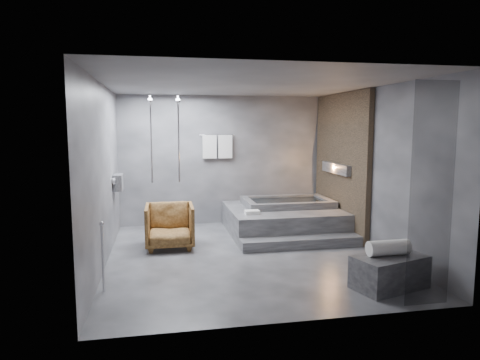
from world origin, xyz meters
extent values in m
plane|color=#333335|center=(0.00, 0.00, 0.00)|extent=(5.00, 5.00, 0.00)
cube|color=#555558|center=(0.00, 0.00, 2.80)|extent=(4.50, 5.00, 0.04)
cube|color=#3E3E44|center=(0.00, 2.50, 1.40)|extent=(4.50, 0.04, 2.80)
cube|color=#3E3E44|center=(0.00, -2.50, 1.40)|extent=(4.50, 0.04, 2.80)
cube|color=#3E3E44|center=(-2.25, 0.00, 1.40)|extent=(0.04, 5.00, 2.80)
cube|color=#3E3E44|center=(2.25, 0.00, 1.40)|extent=(0.04, 5.00, 2.80)
cube|color=#836A4C|center=(2.19, 1.25, 1.40)|extent=(0.10, 2.40, 2.78)
cube|color=#FF9938|center=(2.11, 1.25, 1.30)|extent=(0.14, 1.20, 0.20)
cube|color=gray|center=(-2.16, 1.40, 1.10)|extent=(0.16, 0.42, 0.30)
imported|color=beige|center=(-2.15, 1.30, 1.05)|extent=(0.08, 0.08, 0.21)
imported|color=beige|center=(-2.15, 1.50, 1.03)|extent=(0.07, 0.07, 0.15)
cylinder|color=silver|center=(-1.00, 2.05, 1.90)|extent=(0.04, 0.04, 1.80)
cylinder|color=silver|center=(-1.55, 2.05, 1.90)|extent=(0.04, 0.04, 1.80)
cylinder|color=silver|center=(-0.15, 2.44, 1.95)|extent=(0.75, 0.02, 0.02)
cube|color=white|center=(-0.32, 2.42, 1.70)|extent=(0.30, 0.06, 0.50)
cube|color=white|center=(0.02, 2.42, 1.70)|extent=(0.30, 0.06, 0.50)
cylinder|color=silver|center=(-2.15, -1.20, 0.45)|extent=(0.04, 0.04, 0.90)
cube|color=black|center=(1.65, -2.45, 1.35)|extent=(0.55, 0.01, 2.60)
cube|color=#38383B|center=(1.05, 1.45, 0.25)|extent=(2.20, 2.00, 0.50)
cube|color=#38383B|center=(1.05, 0.27, 0.09)|extent=(2.20, 0.36, 0.18)
cube|color=#2D2D2F|center=(1.57, -1.78, 0.22)|extent=(1.08, 0.78, 0.44)
imported|color=#442911|center=(-1.25, 0.72, 0.39)|extent=(0.85, 0.87, 0.78)
cylinder|color=white|center=(1.56, -1.74, 0.54)|extent=(0.58, 0.22, 0.21)
cube|color=silver|center=(0.29, 0.92, 0.54)|extent=(0.27, 0.20, 0.07)
camera|label=1|loc=(-1.42, -6.78, 2.14)|focal=32.00mm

